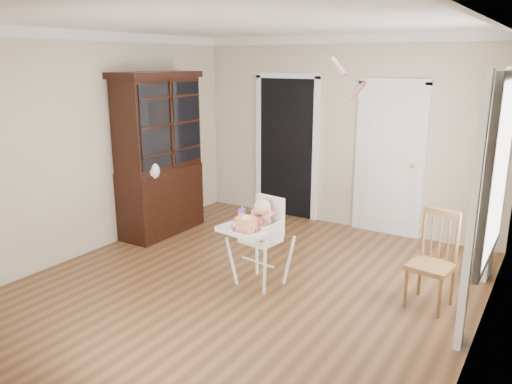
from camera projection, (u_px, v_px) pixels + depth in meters
The scene contains 16 objects.
floor at pixel (248, 286), 5.39m from camera, with size 5.00×5.00×0.00m, color #52321C.
ceiling at pixel (247, 23), 4.69m from camera, with size 5.00×5.00×0.00m, color white.
wall_back at pixel (343, 133), 7.09m from camera, with size 4.50×4.50×0.00m, color #C1B097.
wall_left at pixel (96, 144), 6.19m from camera, with size 5.00×5.00×0.00m, color #C1B097.
wall_right at pixel (489, 194), 3.89m from camera, with size 5.00×5.00×0.00m, color #C1B097.
crown_molding at pixel (247, 29), 4.71m from camera, with size 4.50×5.00×0.12m, color white, non-canonical shape.
doorway at pixel (286, 145), 7.60m from camera, with size 1.06×0.05×2.22m.
closet_door at pixel (389, 161), 6.79m from camera, with size 0.96×0.09×2.13m.
window_right at pixel (493, 180), 4.60m from camera, with size 0.13×1.84×2.30m.
high_chair at pixel (260, 231), 5.28m from camera, with size 0.64×0.76×0.98m.
baby at pixel (262, 219), 5.27m from camera, with size 0.28×0.22×0.42m.
cake at pixel (246, 224), 5.07m from camera, with size 0.29×0.29×0.14m.
sippy_cup at pixel (242, 216), 5.29m from camera, with size 0.08×0.08×0.20m.
china_cabinet at pixel (159, 155), 6.81m from camera, with size 0.58×1.31×2.21m.
dining_chair at pixel (432, 263), 4.86m from camera, with size 0.44×0.44×0.96m.
streamer at pixel (338, 66), 4.19m from camera, with size 0.03×0.50×0.02m, color pink, non-canonical shape.
Camera 1 is at (2.69, -4.15, 2.36)m, focal length 35.00 mm.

